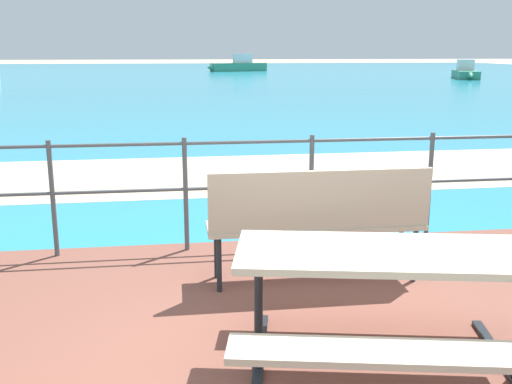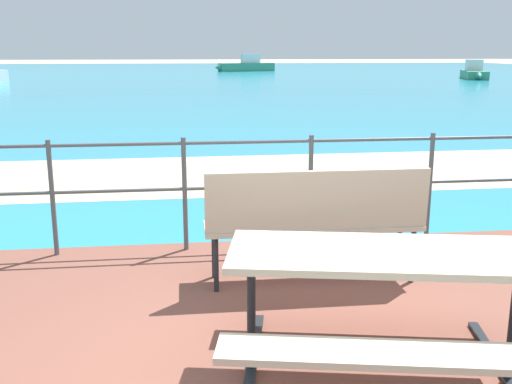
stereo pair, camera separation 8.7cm
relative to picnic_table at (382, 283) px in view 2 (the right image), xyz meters
The scene contains 7 objects.
sea_water 39.98m from the picnic_table, 90.68° to the left, with size 90.00×90.00×0.01m, color teal.
beach_strip 6.13m from the picnic_table, 94.45° to the left, with size 54.00×3.07×0.01m, color tan.
picnic_table is the anchor object (origin of this frame).
park_bench 1.41m from the picnic_table, 92.27° to the left, with size 1.73×0.42×0.95m.
railing_fence 2.43m from the picnic_table, 101.23° to the left, with size 5.94×0.04×1.06m.
boat_near 39.52m from the picnic_table, 62.31° to the left, with size 2.53×4.57×1.26m.
boat_far 51.53m from the picnic_table, 84.55° to the left, with size 5.66×2.67×1.54m.
Camera 2 is at (-0.60, -2.93, 1.89)m, focal length 41.55 mm.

